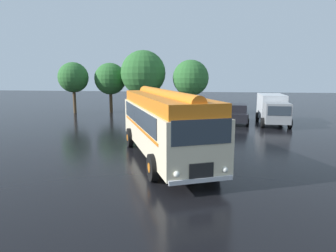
{
  "coord_description": "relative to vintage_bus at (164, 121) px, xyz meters",
  "views": [
    {
      "loc": [
        2.27,
        -14.95,
        4.19
      ],
      "look_at": [
        0.01,
        1.16,
        1.4
      ],
      "focal_mm": 32.0,
      "sensor_mm": 36.0,
      "label": 1
    }
  ],
  "objects": [
    {
      "name": "car_mid_left",
      "position": [
        2.0,
        11.57,
        -1.05
      ],
      "size": [
        2.18,
        4.31,
        1.66
      ],
      "color": "#B7BABF",
      "rests_on": "ground"
    },
    {
      "name": "tree_far_left",
      "position": [
        -12.56,
        16.64,
        2.02
      ],
      "size": [
        3.27,
        3.27,
        5.55
      ],
      "color": "#4C3823",
      "rests_on": "ground"
    },
    {
      "name": "tree_centre",
      "position": [
        -4.85,
        16.75,
        2.44
      ],
      "size": [
        4.75,
        4.75,
        6.75
      ],
      "color": "#4C3823",
      "rests_on": "ground"
    },
    {
      "name": "box_van",
      "position": [
        7.6,
        12.0,
        -0.53
      ],
      "size": [
        2.46,
        5.82,
        2.5
      ],
      "color": "#B2B7BC",
      "rests_on": "ground"
    },
    {
      "name": "vintage_bus",
      "position": [
        0.0,
        0.0,
        0.0
      ],
      "size": [
        6.32,
        10.22,
        3.49
      ],
      "color": "beige",
      "rests_on": "ground"
    },
    {
      "name": "ground_plane",
      "position": [
        -0.01,
        0.35,
        -1.89
      ],
      "size": [
        120.0,
        120.0,
        0.0
      ],
      "primitive_type": "plane",
      "color": "black"
    },
    {
      "name": "car_near_left",
      "position": [
        -1.04,
        11.59,
        -1.05
      ],
      "size": [
        2.38,
        4.39,
        1.66
      ],
      "color": "silver",
      "rests_on": "ground"
    },
    {
      "name": "tree_right_of_centre",
      "position": [
        0.29,
        16.37,
        2.01
      ],
      "size": [
        3.7,
        3.7,
        5.72
      ],
      "color": "#4C3823",
      "rests_on": "ground"
    },
    {
      "name": "car_mid_right",
      "position": [
        4.66,
        11.9,
        -1.05
      ],
      "size": [
        2.28,
        4.35,
        1.66
      ],
      "color": "black",
      "rests_on": "ground"
    },
    {
      "name": "tree_left_of_centre",
      "position": [
        -8.94,
        17.9,
        1.89
      ],
      "size": [
        3.51,
        3.51,
        5.51
      ],
      "color": "#4C3823",
      "rests_on": "ground"
    }
  ]
}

